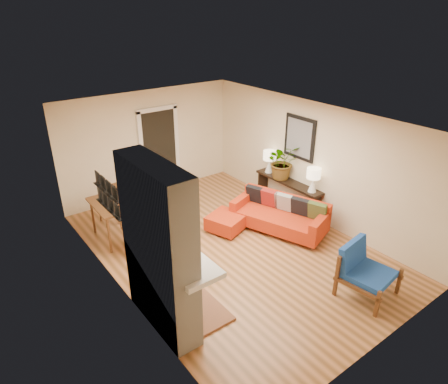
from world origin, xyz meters
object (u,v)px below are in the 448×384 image
(ottoman, at_px, (226,222))
(dining_table, at_px, (117,209))
(sofa, at_px, (281,214))
(houseplant, at_px, (283,162))
(lamp_near, at_px, (313,177))
(console_table, at_px, (288,187))
(blue_chair, at_px, (363,267))
(lamp_far, at_px, (269,159))

(ottoman, relative_size, dining_table, 0.48)
(sofa, bearing_deg, houseplant, 45.93)
(ottoman, distance_m, dining_table, 2.27)
(ottoman, xyz_separation_m, dining_table, (-1.92, 1.12, 0.45))
(dining_table, height_order, lamp_near, lamp_near)
(houseplant, bearing_deg, console_table, -87.31)
(console_table, height_order, lamp_near, lamp_near)
(blue_chair, bearing_deg, sofa, 80.71)
(lamp_far, bearing_deg, lamp_near, -90.00)
(ottoman, xyz_separation_m, lamp_near, (1.72, -0.79, 0.86))
(ottoman, bearing_deg, blue_chair, -78.45)
(sofa, height_order, blue_chair, blue_chair)
(lamp_near, bearing_deg, lamp_far, 90.00)
(dining_table, xyz_separation_m, lamp_near, (3.64, -1.91, 0.41))
(console_table, bearing_deg, sofa, -143.76)
(blue_chair, bearing_deg, lamp_near, 62.40)
(lamp_near, bearing_deg, sofa, 167.84)
(ottoman, bearing_deg, lamp_near, -24.64)
(sofa, relative_size, blue_chair, 2.27)
(blue_chair, distance_m, dining_table, 4.78)
(sofa, relative_size, ottoman, 2.41)
(sofa, xyz_separation_m, lamp_near, (0.75, -0.16, 0.72))
(blue_chair, height_order, dining_table, dining_table)
(sofa, xyz_separation_m, ottoman, (-0.98, 0.63, -0.14))
(console_table, height_order, houseplant, houseplant)
(ottoman, bearing_deg, dining_table, 149.63)
(blue_chair, bearing_deg, dining_table, 121.79)
(ottoman, distance_m, lamp_far, 2.01)
(sofa, bearing_deg, lamp_near, -12.16)
(sofa, xyz_separation_m, blue_chair, (-0.38, -2.31, 0.13))
(lamp_far, bearing_deg, blue_chair, -107.69)
(sofa, relative_size, lamp_far, 3.98)
(blue_chair, relative_size, lamp_far, 1.75)
(sofa, relative_size, lamp_near, 3.98)
(ottoman, relative_size, houseplant, 1.08)
(console_table, bearing_deg, dining_table, 161.66)
(lamp_near, bearing_deg, console_table, 90.00)
(ottoman, height_order, lamp_near, lamp_near)
(houseplant, bearing_deg, ottoman, -175.67)
(lamp_near, relative_size, lamp_far, 1.00)
(console_table, relative_size, lamp_near, 3.43)
(houseplant, bearing_deg, blue_chair, -109.94)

